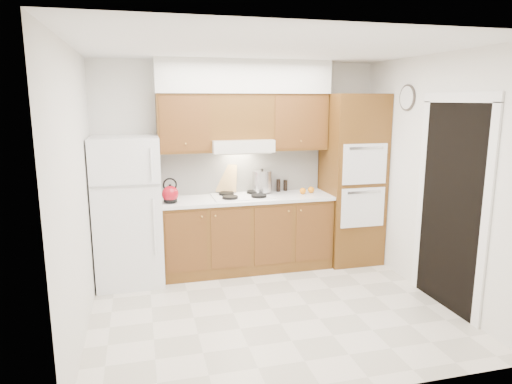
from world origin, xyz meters
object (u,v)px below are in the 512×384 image
(oven_cabinet, at_px, (352,179))
(kettle, at_px, (170,194))
(stock_pot, at_px, (262,181))
(fridge, at_px, (128,211))

(oven_cabinet, distance_m, kettle, 2.36)
(oven_cabinet, distance_m, stock_pot, 1.19)
(fridge, xyz_separation_m, kettle, (0.49, -0.06, 0.19))
(fridge, bearing_deg, stock_pot, 6.23)
(fridge, height_order, stock_pot, fridge)
(kettle, bearing_deg, fridge, 179.51)
(fridge, bearing_deg, kettle, -6.72)
(oven_cabinet, xyz_separation_m, kettle, (-2.36, -0.09, -0.05))
(oven_cabinet, bearing_deg, stock_pot, 172.93)
(kettle, bearing_deg, oven_cabinet, 8.47)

